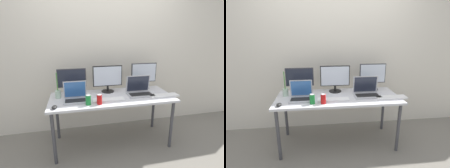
# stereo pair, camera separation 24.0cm
# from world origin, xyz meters

# --- Properties ---
(ground_plane) EXTENTS (16.00, 16.00, 0.00)m
(ground_plane) POSITION_xyz_m (0.00, 0.00, 0.00)
(ground_plane) COLOR gray
(wall_back) EXTENTS (7.00, 0.08, 2.60)m
(wall_back) POSITION_xyz_m (0.00, 0.59, 1.30)
(wall_back) COLOR silver
(wall_back) RESTS_ON ground
(work_desk) EXTENTS (1.70, 0.70, 0.74)m
(work_desk) POSITION_xyz_m (0.00, 0.00, 0.68)
(work_desk) COLOR #424247
(work_desk) RESTS_ON ground
(monitor_left) EXTENTS (0.40, 0.21, 0.37)m
(monitor_left) POSITION_xyz_m (-0.54, 0.22, 0.94)
(monitor_left) COLOR #38383D
(monitor_left) RESTS_ON work_desk
(monitor_center) EXTENTS (0.44, 0.19, 0.40)m
(monitor_center) POSITION_xyz_m (-0.02, 0.21, 0.95)
(monitor_center) COLOR black
(monitor_center) RESTS_ON work_desk
(monitor_right) EXTENTS (0.41, 0.19, 0.41)m
(monitor_right) POSITION_xyz_m (0.56, 0.24, 0.96)
(monitor_right) COLOR #38383D
(monitor_right) RESTS_ON work_desk
(laptop_silver) EXTENTS (0.30, 0.24, 0.25)m
(laptop_silver) POSITION_xyz_m (-0.50, -0.05, 0.80)
(laptop_silver) COLOR #B7B7BC
(laptop_silver) RESTS_ON work_desk
(laptop_secondary) EXTENTS (0.36, 0.25, 0.27)m
(laptop_secondary) POSITION_xyz_m (0.41, 0.00, 0.80)
(laptop_secondary) COLOR #B7B7BC
(laptop_secondary) RESTS_ON work_desk
(keyboard_main) EXTENTS (0.42, 0.14, 0.02)m
(keyboard_main) POSITION_xyz_m (0.71, -0.15, 0.75)
(keyboard_main) COLOR white
(keyboard_main) RESTS_ON work_desk
(keyboard_aux) EXTENTS (0.42, 0.14, 0.02)m
(keyboard_aux) POSITION_xyz_m (-0.08, -0.14, 0.75)
(keyboard_aux) COLOR white
(keyboard_aux) RESTS_ON work_desk
(mouse_by_keyboard) EXTENTS (0.07, 0.10, 0.04)m
(mouse_by_keyboard) POSITION_xyz_m (-0.75, -0.26, 0.76)
(mouse_by_keyboard) COLOR black
(mouse_by_keyboard) RESTS_ON work_desk
(soda_can_near_keyboard) EXTENTS (0.07, 0.07, 0.13)m
(soda_can_near_keyboard) POSITION_xyz_m (-0.35, -0.23, 0.80)
(soda_can_near_keyboard) COLOR #197F33
(soda_can_near_keyboard) RESTS_ON work_desk
(soda_can_by_laptop) EXTENTS (0.07, 0.07, 0.13)m
(soda_can_by_laptop) POSITION_xyz_m (-0.21, -0.24, 0.80)
(soda_can_by_laptop) COLOR red
(soda_can_by_laptop) RESTS_ON work_desk
(bamboo_vase) EXTENTS (0.08, 0.08, 0.35)m
(bamboo_vase) POSITION_xyz_m (-0.73, 0.10, 0.81)
(bamboo_vase) COLOR #B2D1B7
(bamboo_vase) RESTS_ON work_desk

